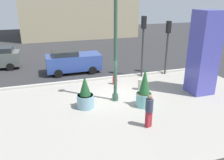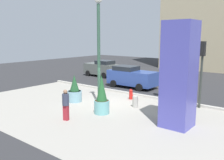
{
  "view_description": "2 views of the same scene",
  "coord_description": "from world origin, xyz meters",
  "px_view_note": "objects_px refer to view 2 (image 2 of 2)",
  "views": [
    {
      "loc": [
        -4.28,
        -12.78,
        6.05
      ],
      "look_at": [
        -0.44,
        -0.78,
        1.38
      ],
      "focal_mm": 37.08,
      "sensor_mm": 36.0,
      "label": 1
    },
    {
      "loc": [
        10.18,
        -12.37,
        4.47
      ],
      "look_at": [
        0.72,
        -0.44,
        1.76
      ],
      "focal_mm": 39.15,
      "sensor_mm": 36.0,
      "label": 2
    }
  ],
  "objects_px": {
    "traffic_light_far_side": "(202,63)",
    "car_far_lane": "(101,68)",
    "fire_hydrant": "(131,94)",
    "car_intersection": "(131,77)",
    "art_pillar_blue": "(179,75)",
    "lamp_post": "(99,55)",
    "pedestrian_on_sidewalk": "(66,103)",
    "traffic_light_corner": "(171,58)",
    "concrete_bollard": "(135,102)",
    "potted_plant_mid_plaza": "(102,98)",
    "potted_plant_by_pillar": "(75,91)"
  },
  "relations": [
    {
      "from": "art_pillar_blue",
      "to": "potted_plant_by_pillar",
      "type": "distance_m",
      "value": 7.77
    },
    {
      "from": "car_far_lane",
      "to": "traffic_light_corner",
      "type": "bearing_deg",
      "value": -27.0
    },
    {
      "from": "fire_hydrant",
      "to": "traffic_light_far_side",
      "type": "relative_size",
      "value": 0.18
    },
    {
      "from": "potted_plant_by_pillar",
      "to": "art_pillar_blue",
      "type": "bearing_deg",
      "value": -0.58
    },
    {
      "from": "traffic_light_corner",
      "to": "pedestrian_on_sidewalk",
      "type": "height_order",
      "value": "traffic_light_corner"
    },
    {
      "from": "lamp_post",
      "to": "car_far_lane",
      "type": "relative_size",
      "value": 1.67
    },
    {
      "from": "art_pillar_blue",
      "to": "concrete_bollard",
      "type": "distance_m",
      "value": 4.42
    },
    {
      "from": "fire_hydrant",
      "to": "traffic_light_corner",
      "type": "bearing_deg",
      "value": 20.64
    },
    {
      "from": "art_pillar_blue",
      "to": "car_intersection",
      "type": "xyz_separation_m",
      "value": [
        -7.23,
        6.64,
        -1.66
      ]
    },
    {
      "from": "concrete_bollard",
      "to": "car_far_lane",
      "type": "xyz_separation_m",
      "value": [
        -9.88,
        8.12,
        0.55
      ]
    },
    {
      "from": "traffic_light_far_side",
      "to": "traffic_light_corner",
      "type": "bearing_deg",
      "value": 179.21
    },
    {
      "from": "potted_plant_mid_plaza",
      "to": "art_pillar_blue",
      "type": "bearing_deg",
      "value": 10.09
    },
    {
      "from": "car_far_lane",
      "to": "car_intersection",
      "type": "xyz_separation_m",
      "value": [
        6.13,
        -3.01,
        0.03
      ]
    },
    {
      "from": "fire_hydrant",
      "to": "traffic_light_corner",
      "type": "distance_m",
      "value": 3.86
    },
    {
      "from": "lamp_post",
      "to": "pedestrian_on_sidewalk",
      "type": "bearing_deg",
      "value": -80.34
    },
    {
      "from": "pedestrian_on_sidewalk",
      "to": "concrete_bollard",
      "type": "bearing_deg",
      "value": 70.24
    },
    {
      "from": "potted_plant_mid_plaza",
      "to": "fire_hydrant",
      "type": "bearing_deg",
      "value": 97.63
    },
    {
      "from": "concrete_bollard",
      "to": "car_intersection",
      "type": "height_order",
      "value": "car_intersection"
    },
    {
      "from": "concrete_bollard",
      "to": "car_intersection",
      "type": "relative_size",
      "value": 0.17
    },
    {
      "from": "potted_plant_by_pillar",
      "to": "car_far_lane",
      "type": "distance_m",
      "value": 11.21
    },
    {
      "from": "traffic_light_corner",
      "to": "car_intersection",
      "type": "distance_m",
      "value": 6.0
    },
    {
      "from": "potted_plant_mid_plaza",
      "to": "traffic_light_corner",
      "type": "bearing_deg",
      "value": 66.84
    },
    {
      "from": "art_pillar_blue",
      "to": "concrete_bollard",
      "type": "height_order",
      "value": "art_pillar_blue"
    },
    {
      "from": "car_far_lane",
      "to": "pedestrian_on_sidewalk",
      "type": "xyz_separation_m",
      "value": [
        8.3,
        -12.52,
        0.02
      ]
    },
    {
      "from": "art_pillar_blue",
      "to": "traffic_light_corner",
      "type": "height_order",
      "value": "art_pillar_blue"
    },
    {
      "from": "traffic_light_far_side",
      "to": "car_far_lane",
      "type": "xyz_separation_m",
      "value": [
        -13.14,
        5.67,
        -1.92
      ]
    },
    {
      "from": "traffic_light_corner",
      "to": "pedestrian_on_sidewalk",
      "type": "relative_size",
      "value": 2.71
    },
    {
      "from": "concrete_bollard",
      "to": "car_far_lane",
      "type": "relative_size",
      "value": 0.18
    },
    {
      "from": "potted_plant_mid_plaza",
      "to": "concrete_bollard",
      "type": "xyz_separation_m",
      "value": [
        0.85,
        2.3,
        -0.56
      ]
    },
    {
      "from": "potted_plant_mid_plaza",
      "to": "fire_hydrant",
      "type": "relative_size",
      "value": 3.05
    },
    {
      "from": "art_pillar_blue",
      "to": "potted_plant_by_pillar",
      "type": "relative_size",
      "value": 2.77
    },
    {
      "from": "concrete_bollard",
      "to": "traffic_light_corner",
      "type": "bearing_deg",
      "value": 64.21
    },
    {
      "from": "potted_plant_mid_plaza",
      "to": "pedestrian_on_sidewalk",
      "type": "height_order",
      "value": "potted_plant_mid_plaza"
    },
    {
      "from": "art_pillar_blue",
      "to": "car_far_lane",
      "type": "relative_size",
      "value": 1.28
    },
    {
      "from": "pedestrian_on_sidewalk",
      "to": "potted_plant_by_pillar",
      "type": "bearing_deg",
      "value": 130.04
    },
    {
      "from": "art_pillar_blue",
      "to": "pedestrian_on_sidewalk",
      "type": "distance_m",
      "value": 6.06
    },
    {
      "from": "potted_plant_mid_plaza",
      "to": "fire_hydrant",
      "type": "distance_m",
      "value": 3.89
    },
    {
      "from": "traffic_light_far_side",
      "to": "car_far_lane",
      "type": "bearing_deg",
      "value": 156.65
    },
    {
      "from": "art_pillar_blue",
      "to": "fire_hydrant",
      "type": "height_order",
      "value": "art_pillar_blue"
    },
    {
      "from": "fire_hydrant",
      "to": "car_intersection",
      "type": "relative_size",
      "value": 0.17
    },
    {
      "from": "art_pillar_blue",
      "to": "car_far_lane",
      "type": "xyz_separation_m",
      "value": [
        -13.37,
        9.65,
        -1.69
      ]
    },
    {
      "from": "fire_hydrant",
      "to": "potted_plant_by_pillar",
      "type": "bearing_deg",
      "value": -132.34
    },
    {
      "from": "traffic_light_corner",
      "to": "car_far_lane",
      "type": "bearing_deg",
      "value": 153.0
    },
    {
      "from": "concrete_bollard",
      "to": "traffic_light_corner",
      "type": "distance_m",
      "value": 3.87
    },
    {
      "from": "potted_plant_by_pillar",
      "to": "lamp_post",
      "type": "bearing_deg",
      "value": 12.03
    },
    {
      "from": "lamp_post",
      "to": "traffic_light_far_side",
      "type": "bearing_deg",
      "value": 32.83
    },
    {
      "from": "traffic_light_corner",
      "to": "car_intersection",
      "type": "bearing_deg",
      "value": 151.93
    },
    {
      "from": "car_far_lane",
      "to": "car_intersection",
      "type": "bearing_deg",
      "value": -26.13
    },
    {
      "from": "art_pillar_blue",
      "to": "traffic_light_corner",
      "type": "relative_size",
      "value": 1.13
    },
    {
      "from": "lamp_post",
      "to": "pedestrian_on_sidewalk",
      "type": "xyz_separation_m",
      "value": [
        0.57,
        -3.35,
        -2.37
      ]
    }
  ]
}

